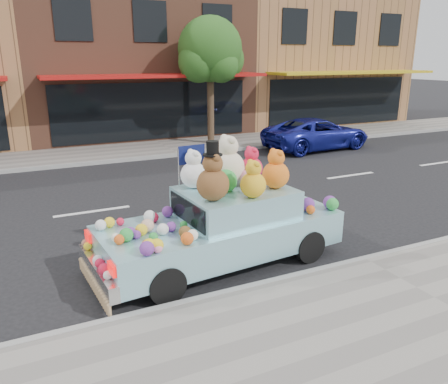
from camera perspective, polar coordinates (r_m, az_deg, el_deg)
ground at (r=12.25m, az=1.92°, el=0.10°), size 120.00×120.00×0.00m
near_sidewalk at (r=7.52m, az=25.74°, el=-12.67°), size 60.00×3.00×0.12m
far_sidewalk at (r=18.09m, az=-7.55°, el=5.73°), size 60.00×3.00×0.12m
near_kerb at (r=8.39m, az=17.85°, el=-8.53°), size 60.00×0.12×0.13m
far_kerb at (r=16.69m, az=-5.95°, el=4.85°), size 60.00×0.12×0.13m
storefront_mid at (r=23.02m, az=-12.33°, el=16.89°), size 10.00×9.80×7.30m
storefront_right at (r=27.15m, az=9.62°, el=17.00°), size 10.00×9.80×7.30m
street_tree at (r=18.50m, az=-1.80°, el=17.44°), size 3.00×2.70×5.22m
car_blue at (r=18.34m, az=12.02°, el=7.47°), size 4.65×2.38×1.26m
art_car at (r=7.78m, az=-0.10°, el=-3.64°), size 4.62×2.12×2.33m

